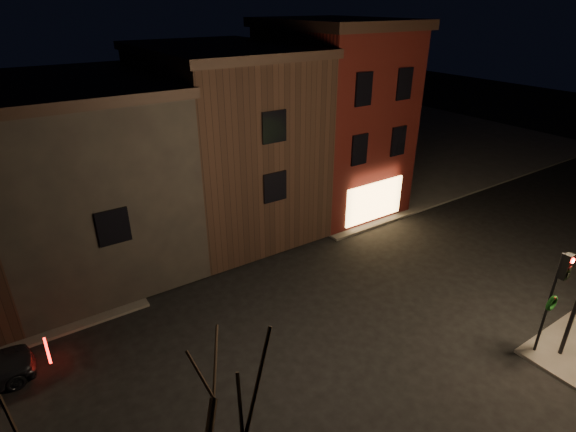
% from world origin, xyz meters
% --- Properties ---
extents(ground, '(120.00, 120.00, 0.00)m').
position_xyz_m(ground, '(0.00, 0.00, 0.00)').
color(ground, black).
rests_on(ground, ground).
extents(sidewalk_far_right, '(30.00, 30.00, 0.12)m').
position_xyz_m(sidewalk_far_right, '(20.00, 20.00, 0.06)').
color(sidewalk_far_right, '#2D2B28').
rests_on(sidewalk_far_right, ground).
extents(corner_building, '(6.50, 8.50, 10.50)m').
position_xyz_m(corner_building, '(8.00, 9.47, 5.40)').
color(corner_building, '#3F0D0B').
rests_on(corner_building, ground).
extents(row_building_a, '(7.30, 10.30, 9.40)m').
position_xyz_m(row_building_a, '(1.50, 10.50, 4.83)').
color(row_building_a, black).
rests_on(row_building_a, ground).
extents(row_building_b, '(7.80, 10.30, 8.40)m').
position_xyz_m(row_building_b, '(-5.75, 10.50, 4.33)').
color(row_building_b, black).
rests_on(row_building_b, ground).
extents(traffic_signal, '(0.58, 0.38, 4.05)m').
position_xyz_m(traffic_signal, '(5.60, -5.51, 2.81)').
color(traffic_signal, black).
rests_on(traffic_signal, sidewalk_near_right).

